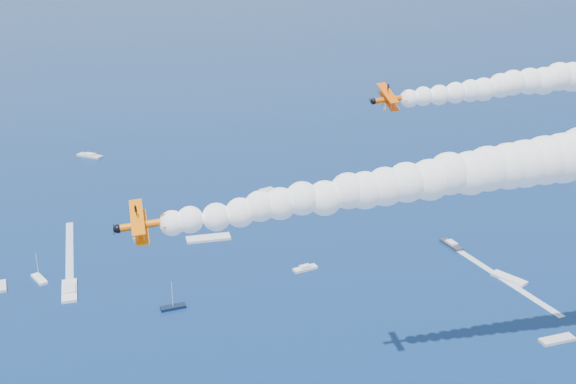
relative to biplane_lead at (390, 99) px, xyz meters
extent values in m
cube|color=white|center=(-63.58, 52.74, -59.33)|extent=(5.08, 11.62, 0.70)
cube|color=#2F323E|center=(39.03, 64.59, -59.33)|extent=(4.69, 8.24, 0.70)
cube|color=silver|center=(-70.46, 158.75, -59.33)|extent=(10.34, 8.23, 0.70)
cube|color=silver|center=(45.21, 15.52, -59.33)|extent=(8.42, 3.99, 0.70)
cube|color=black|center=(-38.15, 41.18, -59.33)|extent=(6.22, 3.20, 0.70)
cube|color=black|center=(14.73, 105.69, -59.33)|extent=(8.15, 11.59, 0.70)
cube|color=white|center=(-71.98, 59.98, -59.33)|extent=(5.06, 6.59, 0.70)
cube|color=silver|center=(-28.40, 78.46, -59.33)|extent=(12.88, 5.21, 0.70)
cube|color=silver|center=(-80.51, 57.50, -59.33)|extent=(3.21, 6.14, 0.70)
cube|color=silver|center=(-4.72, 108.04, -59.33)|extent=(11.12, 15.67, 0.70)
cube|color=silver|center=(-4.02, 56.11, -59.33)|extent=(6.83, 4.14, 0.70)
cube|color=white|center=(46.66, 43.51, -59.33)|extent=(7.63, 9.17, 0.70)
cube|color=white|center=(-66.89, 77.13, -59.65)|extent=(7.10, 37.92, 0.04)
cube|color=white|center=(45.69, 42.66, -59.65)|extent=(12.96, 36.94, 0.04)
camera|label=1|loc=(-32.00, -108.64, 28.34)|focal=44.71mm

